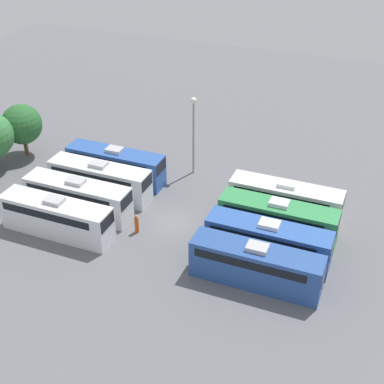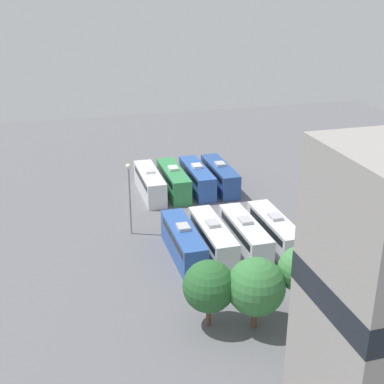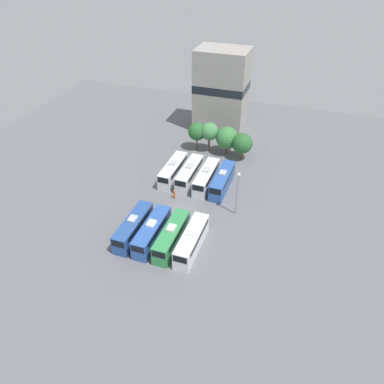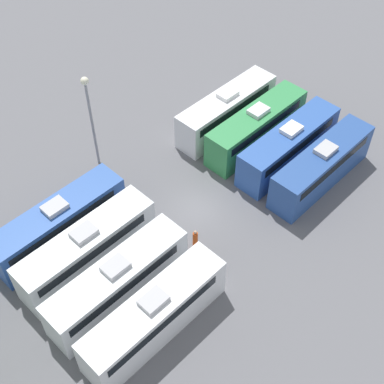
# 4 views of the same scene
# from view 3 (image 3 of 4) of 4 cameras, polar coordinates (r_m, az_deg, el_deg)

# --- Properties ---
(ground_plane) EXTENTS (104.78, 104.78, 0.00)m
(ground_plane) POSITION_cam_3_polar(r_m,az_deg,el_deg) (65.44, -1.55, -2.59)
(ground_plane) COLOR slate
(bus_0) EXTENTS (2.44, 10.06, 3.56)m
(bus_0) POSITION_cam_3_polar(r_m,az_deg,el_deg) (59.81, -8.88, -5.22)
(bus_0) COLOR #284C93
(bus_0) RESTS_ON ground_plane
(bus_1) EXTENTS (2.44, 10.06, 3.56)m
(bus_1) POSITION_cam_3_polar(r_m,az_deg,el_deg) (58.59, -6.09, -5.97)
(bus_1) COLOR #2D56A8
(bus_1) RESTS_ON ground_plane
(bus_2) EXTENTS (2.44, 10.06, 3.56)m
(bus_2) POSITION_cam_3_polar(r_m,az_deg,el_deg) (57.57, -3.11, -6.68)
(bus_2) COLOR #338C4C
(bus_2) RESTS_ON ground_plane
(bus_3) EXTENTS (2.44, 10.06, 3.56)m
(bus_3) POSITION_cam_3_polar(r_m,az_deg,el_deg) (56.79, -0.05, -7.33)
(bus_3) COLOR silver
(bus_3) RESTS_ON ground_plane
(bus_4) EXTENTS (2.44, 10.06, 3.56)m
(bus_4) POSITION_cam_3_polar(r_m,az_deg,el_deg) (72.64, -2.89, 3.38)
(bus_4) COLOR silver
(bus_4) RESTS_ON ground_plane
(bus_5) EXTENTS (2.44, 10.06, 3.56)m
(bus_5) POSITION_cam_3_polar(r_m,az_deg,el_deg) (71.63, -0.37, 2.91)
(bus_5) COLOR silver
(bus_5) RESTS_ON ground_plane
(bus_6) EXTENTS (2.44, 10.06, 3.56)m
(bus_6) POSITION_cam_3_polar(r_m,az_deg,el_deg) (70.51, 2.20, 2.30)
(bus_6) COLOR silver
(bus_6) RESTS_ON ground_plane
(bus_7) EXTENTS (2.44, 10.06, 3.56)m
(bus_7) POSITION_cam_3_polar(r_m,az_deg,el_deg) (69.85, 4.66, 1.84)
(bus_7) COLOR #2D56A8
(bus_7) RESTS_ON ground_plane
(worker_person) EXTENTS (0.36, 0.36, 1.82)m
(worker_person) POSITION_cam_3_polar(r_m,az_deg,el_deg) (67.51, -2.71, -0.36)
(worker_person) COLOR #CC4C19
(worker_person) RESTS_ON ground_plane
(light_pole) EXTENTS (0.60, 0.60, 8.27)m
(light_pole) POSITION_cam_3_polar(r_m,az_deg,el_deg) (61.54, 6.98, 0.78)
(light_pole) COLOR gray
(light_pole) RESTS_ON ground_plane
(tree_0) EXTENTS (3.90, 3.90, 6.28)m
(tree_0) POSITION_cam_3_polar(r_m,az_deg,el_deg) (81.23, 0.78, 9.19)
(tree_0) COLOR brown
(tree_0) RESTS_ON ground_plane
(tree_1) EXTENTS (3.82, 3.82, 6.62)m
(tree_1) POSITION_cam_3_polar(r_m,az_deg,el_deg) (80.55, 2.67, 9.19)
(tree_1) COLOR brown
(tree_1) RESTS_ON ground_plane
(tree_2) EXTENTS (4.76, 4.76, 6.15)m
(tree_2) POSITION_cam_3_polar(r_m,az_deg,el_deg) (80.16, 5.36, 8.20)
(tree_2) COLOR brown
(tree_2) RESTS_ON ground_plane
(tree_3) EXTENTS (4.28, 4.28, 5.83)m
(tree_3) POSITION_cam_3_polar(r_m,az_deg,el_deg) (78.51, 7.67, 7.34)
(tree_3) COLOR brown
(tree_3) RESTS_ON ground_plane
(depot_building) EXTENTS (11.64, 8.35, 18.72)m
(depot_building) POSITION_cam_3_polar(r_m,az_deg,el_deg) (89.46, 4.51, 15.22)
(depot_building) COLOR gray
(depot_building) RESTS_ON ground_plane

